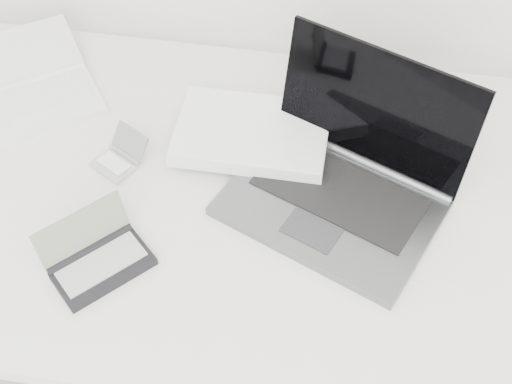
% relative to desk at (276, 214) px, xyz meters
% --- Properties ---
extents(desk, '(1.60, 0.80, 0.73)m').
position_rel_desk_xyz_m(desk, '(0.00, 0.00, 0.00)').
color(desk, white).
rests_on(desk, ground).
extents(laptop_large, '(0.54, 0.41, 0.24)m').
position_rel_desk_xyz_m(laptop_large, '(0.05, 0.06, 0.09)').
color(laptop_large, slate).
rests_on(laptop_large, desk).
extents(netbook_open_white, '(0.34, 0.35, 0.06)m').
position_rel_desk_xyz_m(netbook_open_white, '(-0.51, 0.19, 0.06)').
color(netbook_open_white, white).
rests_on(netbook_open_white, desk).
extents(pda_silver, '(0.11, 0.12, 0.06)m').
position_rel_desk_xyz_m(pda_silver, '(-0.30, 0.03, 0.06)').
color(pda_silver, silver).
rests_on(pda_silver, desk).
extents(palmtop_charcoal, '(0.19, 0.19, 0.09)m').
position_rel_desk_xyz_m(palmtop_charcoal, '(-0.27, -0.19, 0.06)').
color(palmtop_charcoal, black).
rests_on(palmtop_charcoal, desk).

